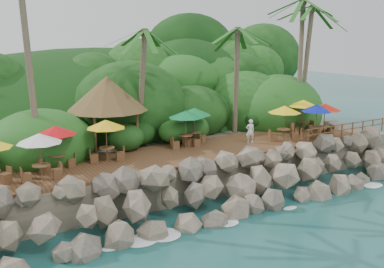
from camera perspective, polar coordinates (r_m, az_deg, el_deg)
ground at (r=24.84m, az=7.31°, el=-10.31°), size 140.00×140.00×0.00m
land_base at (r=37.72m, az=-7.90°, el=-0.63°), size 32.00×25.20×2.10m
jungle_hill at (r=44.78m, az=-11.68°, el=-0.03°), size 44.80×28.00×15.40m
seawall at (r=25.91m, az=4.62°, el=-6.53°), size 29.00×4.00×2.30m
terrace at (r=28.79m, az=0.00°, el=-2.33°), size 26.00×5.00×0.20m
jungle_foliage at (r=37.09m, az=-7.23°, el=-2.51°), size 44.00×16.00×12.00m
foam_line at (r=25.05m, az=6.88°, el=-10.02°), size 25.20×0.80×0.06m
palapa at (r=29.69m, az=-10.53°, el=4.99°), size 5.17×5.17×4.60m
dining_clusters at (r=28.25m, az=0.55°, el=1.81°), size 23.97×5.37×2.44m
railing at (r=34.29m, az=18.80°, el=0.65°), size 8.30×0.10×1.00m
waiter at (r=30.99m, az=7.27°, el=0.37°), size 0.68×0.55×1.60m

